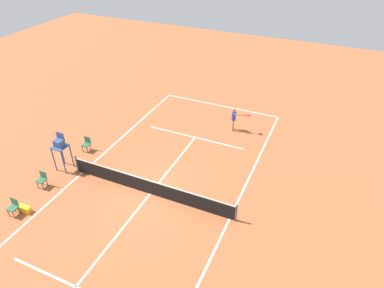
% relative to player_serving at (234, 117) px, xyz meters
% --- Properties ---
extents(ground_plane, '(60.00, 60.00, 0.00)m').
position_rel_player_serving_xyz_m(ground_plane, '(2.07, 8.08, -1.01)').
color(ground_plane, '#B76038').
extents(court_lines, '(9.17, 22.32, 0.01)m').
position_rel_player_serving_xyz_m(court_lines, '(2.07, 8.08, -1.00)').
color(court_lines, white).
rests_on(court_lines, ground).
extents(tennis_net, '(9.77, 0.10, 1.07)m').
position_rel_player_serving_xyz_m(tennis_net, '(2.07, 8.08, -0.51)').
color(tennis_net, '#4C4C51').
rests_on(tennis_net, ground).
extents(player_serving, '(1.31, 0.49, 1.69)m').
position_rel_player_serving_xyz_m(player_serving, '(0.00, 0.00, 0.00)').
color(player_serving, '#9E704C').
rests_on(player_serving, ground).
extents(tennis_ball, '(0.07, 0.07, 0.07)m').
position_rel_player_serving_xyz_m(tennis_ball, '(-1.13, 1.08, -0.97)').
color(tennis_ball, '#CCE033').
rests_on(tennis_ball, ground).
extents(umpire_chair, '(0.80, 0.80, 2.41)m').
position_rel_player_serving_xyz_m(umpire_chair, '(7.78, 8.16, 0.60)').
color(umpire_chair, '#38518C').
rests_on(umpire_chair, ground).
extents(courtside_chair_near, '(0.44, 0.46, 0.95)m').
position_rel_player_serving_xyz_m(courtside_chair_near, '(7.76, 9.93, -0.47)').
color(courtside_chair_near, '#262626').
rests_on(courtside_chair_near, ground).
extents(courtside_chair_mid, '(0.44, 0.46, 0.95)m').
position_rel_player_serving_xyz_m(courtside_chair_mid, '(7.73, 6.14, -0.47)').
color(courtside_chair_mid, '#262626').
rests_on(courtside_chair_mid, ground).
extents(courtside_chair_far, '(0.44, 0.46, 0.95)m').
position_rel_player_serving_xyz_m(courtside_chair_far, '(7.52, 12.14, -0.47)').
color(courtside_chair_far, '#262626').
rests_on(courtside_chair_far, ground).
extents(equipment_bag, '(0.76, 0.32, 0.30)m').
position_rel_player_serving_xyz_m(equipment_bag, '(7.29, 11.80, -0.86)').
color(equipment_bag, yellow).
rests_on(equipment_bag, ground).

